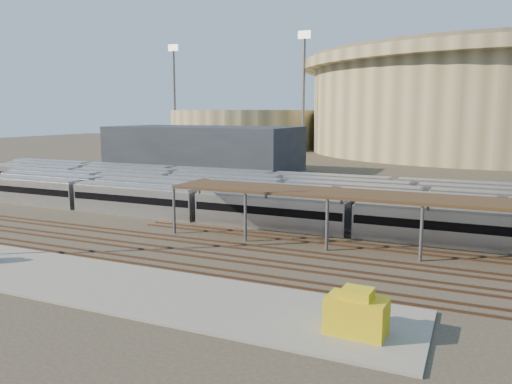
{
  "coord_description": "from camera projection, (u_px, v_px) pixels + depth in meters",
  "views": [
    {
      "loc": [
        21.76,
        -43.72,
        13.02
      ],
      "look_at": [
        -3.0,
        12.0,
        3.33
      ],
      "focal_mm": 35.0,
      "sensor_mm": 36.0,
      "label": 1
    }
  ],
  "objects": [
    {
      "name": "secondary_arena",
      "position": [
        245.0,
        129.0,
        190.52
      ],
      "size": [
        56.0,
        56.0,
        14.0
      ],
      "primitive_type": "cylinder",
      "color": "tan",
      "rests_on": "ground"
    },
    {
      "name": "apron",
      "position": [
        91.0,
        281.0,
        38.68
      ],
      "size": [
        50.0,
        9.0,
        0.2
      ],
      "primitive_type": "cube",
      "color": "gray",
      "rests_on": "ground"
    },
    {
      "name": "floodlight_3",
      "position": [
        393.0,
        93.0,
        195.41
      ],
      "size": [
        4.0,
        1.0,
        38.4
      ],
      "color": "#5B5B60",
      "rests_on": "ground"
    },
    {
      "name": "floodlight_1",
      "position": [
        174.0,
        93.0,
        189.38
      ],
      "size": [
        4.0,
        1.0,
        38.4
      ],
      "color": "#5B5B60",
      "rests_on": "ground"
    },
    {
      "name": "empty_tracks",
      "position": [
        211.0,
        255.0,
        45.7
      ],
      "size": [
        170.0,
        9.62,
        0.18
      ],
      "color": "#4C3323",
      "rests_on": "ground"
    },
    {
      "name": "inspection_shed",
      "position": [
        477.0,
        204.0,
        44.24
      ],
      "size": [
        60.3,
        6.0,
        5.3
      ],
      "color": "#5B5B60",
      "rests_on": "ground"
    },
    {
      "name": "floodlight_0",
      "position": [
        304.0,
        89.0,
        158.3
      ],
      "size": [
        4.0,
        1.0,
        38.4
      ],
      "color": "#5B5B60",
      "rests_on": "ground"
    },
    {
      "name": "ground",
      "position": [
        235.0,
        244.0,
        50.23
      ],
      "size": [
        420.0,
        420.0,
        0.0
      ],
      "primitive_type": "plane",
      "color": "#383026",
      "rests_on": "ground"
    },
    {
      "name": "stadium",
      "position": [
        491.0,
        102.0,
        163.98
      ],
      "size": [
        124.0,
        124.0,
        32.5
      ],
      "color": "tan",
      "rests_on": "ground"
    },
    {
      "name": "yellow_equipment",
      "position": [
        356.0,
        315.0,
        29.19
      ],
      "size": [
        3.59,
        2.35,
        2.17
      ],
      "primitive_type": "cube",
      "rotation": [
        0.0,
        0.0,
        -0.05
      ],
      "color": "gold",
      "rests_on": "apron"
    },
    {
      "name": "subway_trains",
      "position": [
        287.0,
        197.0,
        67.19
      ],
      "size": [
        130.46,
        23.9,
        3.6
      ],
      "color": "silver",
      "rests_on": "ground"
    },
    {
      "name": "service_building",
      "position": [
        204.0,
        149.0,
        113.12
      ],
      "size": [
        42.0,
        20.0,
        10.0
      ],
      "primitive_type": "cube",
      "color": "#1E232D",
      "rests_on": "ground"
    }
  ]
}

